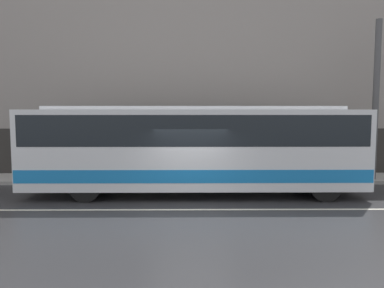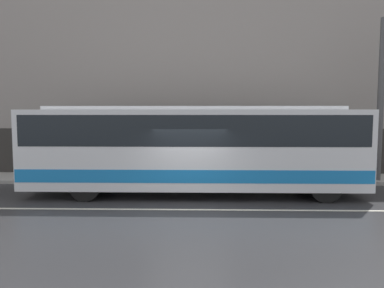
% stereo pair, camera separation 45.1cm
% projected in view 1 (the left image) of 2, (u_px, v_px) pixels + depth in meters
% --- Properties ---
extents(ground_plane, '(60.00, 60.00, 0.00)m').
position_uv_depth(ground_plane, '(191.00, 210.00, 11.79)').
color(ground_plane, '#2D2D30').
extents(sidewalk, '(60.00, 2.21, 0.15)m').
position_uv_depth(sidewalk, '(190.00, 178.00, 16.87)').
color(sidewalk, '#A09E99').
rests_on(sidewalk, ground_plane).
extents(building_facade, '(60.00, 0.35, 9.11)m').
position_uv_depth(building_facade, '(190.00, 84.00, 17.73)').
color(building_facade, gray).
rests_on(building_facade, ground_plane).
extents(lane_stripe, '(54.00, 0.14, 0.01)m').
position_uv_depth(lane_stripe, '(191.00, 210.00, 11.79)').
color(lane_stripe, beige).
rests_on(lane_stripe, ground_plane).
extents(transit_bus, '(12.25, 2.54, 3.27)m').
position_uv_depth(transit_bus, '(194.00, 145.00, 13.78)').
color(transit_bus, silver).
rests_on(transit_bus, ground_plane).
extents(utility_pole_near, '(0.26, 0.26, 6.83)m').
position_uv_depth(utility_pole_near, '(376.00, 100.00, 16.06)').
color(utility_pole_near, '#4C4C4F').
rests_on(utility_pole_near, sidewalk).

